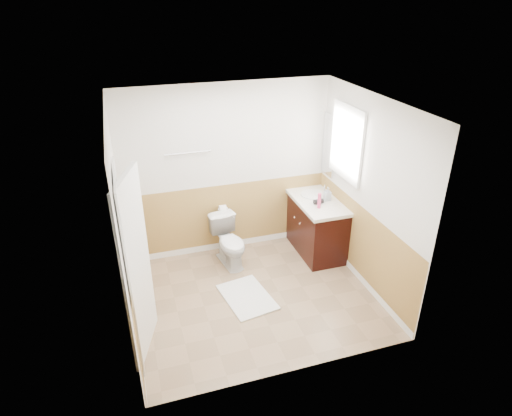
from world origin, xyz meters
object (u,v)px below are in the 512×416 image
object	(u,v)px
bath_mat	(247,297)
lotion_bottle	(319,201)
soap_dispenser	(327,194)
vanity_cabinet	(315,226)
toilet	(230,242)

from	to	relation	value
bath_mat	lotion_bottle	distance (m)	1.64
soap_dispenser	vanity_cabinet	bearing A→B (deg)	151.01
lotion_bottle	bath_mat	bearing A→B (deg)	-155.44
bath_mat	vanity_cabinet	bearing A→B (deg)	31.84
lotion_bottle	soap_dispenser	distance (m)	0.29
toilet	bath_mat	size ratio (longest dim) A/B	0.87
toilet	bath_mat	bearing A→B (deg)	-99.36
soap_dispenser	toilet	bearing A→B (deg)	175.71
vanity_cabinet	soap_dispenser	size ratio (longest dim) A/B	5.56
vanity_cabinet	lotion_bottle	world-z (taller)	lotion_bottle
toilet	soap_dispenser	distance (m)	1.56
toilet	soap_dispenser	bearing A→B (deg)	-13.65
vanity_cabinet	soap_dispenser	world-z (taller)	soap_dispenser
vanity_cabinet	lotion_bottle	distance (m)	0.63
toilet	bath_mat	xyz separation A→B (m)	(-0.00, -0.86, -0.34)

